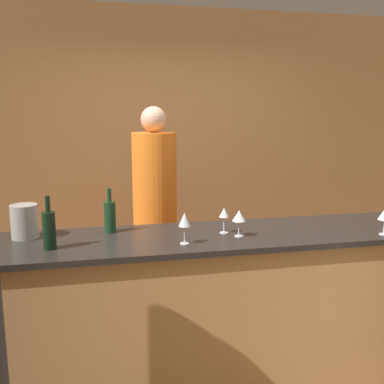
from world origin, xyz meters
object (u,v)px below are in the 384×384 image
(wine_bottle_1, at_px, (110,216))
(bartender, at_px, (155,230))
(wine_bottle_0, at_px, (49,229))
(ice_bucket, at_px, (25,221))

(wine_bottle_1, bearing_deg, bartender, 61.80)
(bartender, relative_size, wine_bottle_0, 6.16)
(bartender, bearing_deg, wine_bottle_1, 61.80)
(ice_bucket, bearing_deg, bartender, 39.00)
(wine_bottle_1, relative_size, ice_bucket, 1.38)
(wine_bottle_1, height_order, ice_bucket, wine_bottle_1)
(ice_bucket, bearing_deg, wine_bottle_0, -56.59)
(bartender, bearing_deg, wine_bottle_0, 53.92)
(wine_bottle_0, height_order, ice_bucket, wine_bottle_0)
(wine_bottle_0, height_order, wine_bottle_1, wine_bottle_0)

